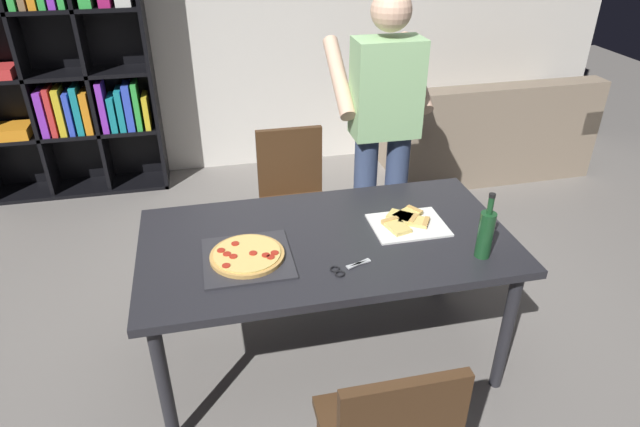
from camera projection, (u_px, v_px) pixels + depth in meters
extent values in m
plane|color=gray|center=(326.00, 354.00, 2.98)|extent=(12.00, 12.00, 0.00)
cube|color=silver|center=(255.00, 3.00, 4.47)|extent=(6.40, 0.10, 2.80)
cube|color=#232328|center=(327.00, 242.00, 2.61)|extent=(1.75, 0.93, 0.04)
cylinder|color=#232328|center=(164.00, 386.00, 2.32)|extent=(0.06, 0.06, 0.71)
cylinder|color=#232328|center=(506.00, 331.00, 2.62)|extent=(0.06, 0.06, 0.71)
cylinder|color=#232328|center=(168.00, 279.00, 2.98)|extent=(0.06, 0.06, 0.71)
cylinder|color=#232328|center=(441.00, 244.00, 3.27)|extent=(0.06, 0.06, 0.71)
cylinder|color=#472D19|center=(404.00, 426.00, 2.33)|extent=(0.04, 0.04, 0.41)
cube|color=#472D19|center=(296.00, 209.00, 3.49)|extent=(0.42, 0.42, 0.04)
cube|color=#472D19|center=(290.00, 161.00, 3.53)|extent=(0.42, 0.04, 0.45)
cylinder|color=#472D19|center=(273.00, 257.00, 3.42)|extent=(0.04, 0.04, 0.41)
cylinder|color=#472D19|center=(329.00, 250.00, 3.49)|extent=(0.04, 0.04, 0.41)
cylinder|color=#472D19|center=(266.00, 228.00, 3.72)|extent=(0.04, 0.04, 0.41)
cylinder|color=#472D19|center=(317.00, 222.00, 3.79)|extent=(0.04, 0.04, 0.41)
cube|color=gray|center=(479.00, 146.00, 4.96)|extent=(1.71, 0.88, 0.40)
cube|color=gray|center=(506.00, 113.00, 4.48)|extent=(1.70, 0.23, 0.45)
cube|color=gray|center=(562.00, 107.00, 4.97)|extent=(0.17, 0.85, 0.20)
cube|color=gray|center=(402.00, 121.00, 4.66)|extent=(0.17, 0.85, 0.20)
cube|color=black|center=(150.00, 70.00, 4.31)|extent=(0.03, 0.35, 1.95)
cube|color=black|center=(85.00, 187.00, 4.66)|extent=(1.40, 0.35, 0.03)
cube|color=black|center=(62.00, 69.00, 4.32)|extent=(1.40, 0.03, 1.95)
cube|color=black|center=(72.00, 133.00, 4.42)|extent=(1.34, 0.29, 0.03)
cube|color=black|center=(58.00, 75.00, 4.18)|extent=(1.34, 0.29, 0.03)
cube|color=black|center=(42.00, 10.00, 3.94)|extent=(1.34, 0.29, 0.03)
cube|color=black|center=(26.00, 77.00, 4.14)|extent=(0.03, 0.29, 1.89)
cube|color=black|center=(89.00, 73.00, 4.22)|extent=(0.03, 0.29, 1.89)
cube|color=orange|center=(9.00, 131.00, 4.29)|extent=(0.32, 0.25, 0.09)
cube|color=purple|center=(44.00, 112.00, 4.27)|extent=(0.05, 0.22, 0.36)
cube|color=red|center=(52.00, 110.00, 4.28)|extent=(0.04, 0.22, 0.38)
cube|color=yellow|center=(61.00, 110.00, 4.30)|extent=(0.05, 0.22, 0.37)
cube|color=blue|center=(70.00, 112.00, 4.32)|extent=(0.04, 0.22, 0.33)
cube|color=teal|center=(79.00, 109.00, 4.32)|extent=(0.05, 0.22, 0.38)
cube|color=orange|center=(88.00, 111.00, 4.34)|extent=(0.06, 0.22, 0.33)
cube|color=purple|center=(103.00, 106.00, 4.35)|extent=(0.05, 0.22, 0.40)
cube|color=teal|center=(113.00, 112.00, 4.39)|extent=(0.05, 0.22, 0.28)
cube|color=teal|center=(121.00, 109.00, 4.39)|extent=(0.05, 0.22, 0.33)
cube|color=blue|center=(129.00, 106.00, 4.39)|extent=(0.06, 0.22, 0.37)
cube|color=green|center=(137.00, 105.00, 4.40)|extent=(0.04, 0.22, 0.38)
cube|color=yellow|center=(147.00, 110.00, 4.44)|extent=(0.04, 0.22, 0.27)
cylinder|color=#38476B|center=(394.00, 204.00, 3.46)|extent=(0.14, 0.14, 0.95)
cylinder|color=#38476B|center=(364.00, 207.00, 3.42)|extent=(0.14, 0.14, 0.95)
cube|color=#99CC8C|center=(387.00, 88.00, 3.06)|extent=(0.38, 0.22, 0.55)
sphere|color=#E0B293|center=(391.00, 10.00, 2.85)|extent=(0.22, 0.22, 0.22)
cylinder|color=#E0B293|center=(414.00, 72.00, 3.24)|extent=(0.09, 0.50, 0.39)
cylinder|color=#E0B293|center=(339.00, 77.00, 3.16)|extent=(0.09, 0.50, 0.39)
cube|color=#2D2D33|center=(248.00, 258.00, 2.45)|extent=(0.39, 0.39, 0.01)
cylinder|color=tan|center=(247.00, 255.00, 2.44)|extent=(0.33, 0.33, 0.02)
cylinder|color=#EACC6B|center=(247.00, 253.00, 2.43)|extent=(0.30, 0.30, 0.01)
cylinder|color=#B22819|center=(253.00, 253.00, 2.43)|extent=(0.04, 0.04, 0.00)
cylinder|color=#B22819|center=(233.00, 256.00, 2.41)|extent=(0.04, 0.04, 0.00)
cylinder|color=#B22819|center=(271.00, 257.00, 2.40)|extent=(0.04, 0.04, 0.00)
cylinder|color=#B22819|center=(227.00, 254.00, 2.42)|extent=(0.04, 0.04, 0.00)
cylinder|color=#B22819|center=(266.00, 255.00, 2.41)|extent=(0.04, 0.04, 0.00)
cylinder|color=#B22819|center=(275.00, 253.00, 2.43)|extent=(0.04, 0.04, 0.00)
cylinder|color=#B22819|center=(221.00, 250.00, 2.45)|extent=(0.04, 0.04, 0.00)
cylinder|color=#B22819|center=(226.00, 266.00, 2.35)|extent=(0.04, 0.04, 0.00)
cylinder|color=#B22819|center=(235.00, 244.00, 2.49)|extent=(0.04, 0.04, 0.00)
cube|color=white|center=(408.00, 225.00, 2.69)|extent=(0.36, 0.28, 0.01)
cube|color=#EACC6B|center=(407.00, 215.00, 2.75)|extent=(0.17, 0.15, 0.02)
cube|color=tan|center=(415.00, 210.00, 2.79)|extent=(0.07, 0.09, 0.02)
cube|color=#EACC6B|center=(414.00, 221.00, 2.70)|extent=(0.17, 0.15, 0.02)
cube|color=tan|center=(426.00, 223.00, 2.68)|extent=(0.07, 0.09, 0.02)
cube|color=#EACC6B|center=(402.00, 217.00, 2.74)|extent=(0.16, 0.16, 0.02)
cube|color=tan|center=(413.00, 219.00, 2.71)|extent=(0.08, 0.08, 0.02)
cube|color=#EACC6B|center=(397.00, 227.00, 2.65)|extent=(0.12, 0.16, 0.02)
cube|color=tan|center=(390.00, 221.00, 2.70)|extent=(0.09, 0.05, 0.02)
cylinder|color=#194723|center=(485.00, 235.00, 2.42)|extent=(0.07, 0.07, 0.22)
cylinder|color=#194723|center=(491.00, 205.00, 2.34)|extent=(0.03, 0.03, 0.08)
cylinder|color=black|center=(492.00, 195.00, 2.32)|extent=(0.03, 0.03, 0.02)
cube|color=silver|center=(358.00, 264.00, 2.41)|extent=(0.11, 0.06, 0.01)
cube|color=silver|center=(358.00, 264.00, 2.41)|extent=(0.12, 0.04, 0.01)
torus|color=black|center=(335.00, 269.00, 2.38)|extent=(0.06, 0.06, 0.01)
torus|color=black|center=(340.00, 274.00, 2.35)|extent=(0.06, 0.06, 0.01)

